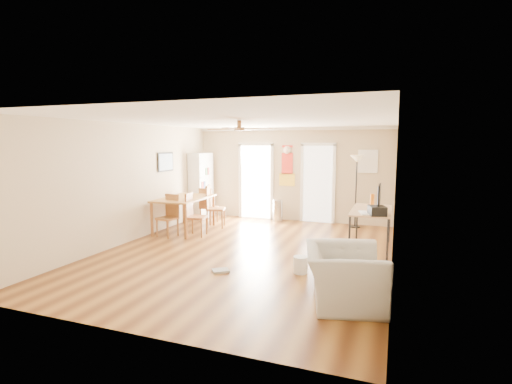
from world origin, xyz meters
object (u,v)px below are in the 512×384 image
at_px(bookshelf, 201,186).
at_px(dining_chair_right_b, 197,215).
at_px(printer, 377,211).
at_px(armchair, 344,276).
at_px(wastebasket_a, 334,252).
at_px(dining_table, 185,214).
at_px(dining_chair_near, 167,216).
at_px(torchiere_lamp, 356,192).
at_px(wastebasket_b, 301,265).
at_px(computer_desk, 371,229).
at_px(trash_can, 278,211).
at_px(dining_chair_far, 209,205).
at_px(dining_chair_right_a, 216,207).

xyz_separation_m(bookshelf, dining_chair_right_b, (0.94, -1.98, -0.44)).
xyz_separation_m(printer, armchair, (-0.30, -2.32, -0.53)).
xyz_separation_m(printer, wastebasket_a, (-0.72, -0.38, -0.77)).
bearing_deg(dining_table, printer, -9.46).
height_order(dining_chair_near, torchiere_lamp, torchiere_lamp).
bearing_deg(wastebasket_b, computer_desk, 62.55).
relative_size(dining_chair_near, trash_can, 1.61).
bearing_deg(computer_desk, dining_chair_far, 163.81).
bearing_deg(armchair, trash_can, 12.79).
xyz_separation_m(dining_chair_right_a, torchiere_lamp, (3.40, 1.21, 0.39)).
xyz_separation_m(dining_chair_right_b, dining_chair_far, (-0.43, 1.47, -0.02)).
bearing_deg(computer_desk, dining_table, 177.88).
distance_m(torchiere_lamp, printer, 2.70).
bearing_deg(wastebasket_a, dining_chair_right_b, 167.01).
distance_m(dining_chair_right_a, trash_can, 1.83).
xyz_separation_m(dining_chair_right_b, armchair, (3.75, -2.71, -0.12)).
height_order(wastebasket_b, armchair, armchair).
relative_size(dining_chair_right_a, wastebasket_b, 3.82).
bearing_deg(dining_chair_far, armchair, 140.53).
distance_m(computer_desk, wastebasket_a, 1.17).
xyz_separation_m(bookshelf, dining_chair_far, (0.51, -0.51, -0.47)).
xyz_separation_m(bookshelf, wastebasket_a, (4.27, -2.75, -0.80)).
xyz_separation_m(bookshelf, computer_desk, (4.86, -1.77, -0.53)).
relative_size(dining_table, torchiere_lamp, 0.89).
bearing_deg(bookshelf, armchair, -61.16).
height_order(dining_chair_right_a, armchair, dining_chair_right_a).
distance_m(printer, wastebasket_a, 1.12).
bearing_deg(torchiere_lamp, computer_desk, -75.81).
height_order(dining_chair_right_a, wastebasket_b, dining_chair_right_a).
bearing_deg(dining_chair_right_a, wastebasket_a, -134.73).
height_order(dining_table, computer_desk, dining_table).
xyz_separation_m(dining_chair_near, trash_can, (1.91, 2.57, -0.18)).
height_order(dining_chair_right_b, trash_can, dining_chair_right_b).
distance_m(dining_table, trash_can, 2.65).
relative_size(bookshelf, printer, 5.57).
distance_m(bookshelf, dining_table, 1.74).
height_order(printer, armchair, printer).
xyz_separation_m(dining_chair_right_a, dining_chair_near, (-0.61, -1.31, -0.05)).
bearing_deg(dining_chair_right_a, armchair, -151.37).
height_order(torchiere_lamp, armchair, torchiere_lamp).
distance_m(bookshelf, dining_chair_near, 2.35).
relative_size(bookshelf, wastebasket_a, 6.64).
relative_size(dining_chair_near, wastebasket_a, 3.42).
relative_size(bookshelf, dining_chair_near, 1.94).
bearing_deg(dining_table, wastebasket_b, -31.22).
height_order(wastebasket_a, armchair, armchair).
distance_m(dining_chair_far, trash_can, 1.92).
height_order(bookshelf, dining_chair_right_a, bookshelf).
height_order(dining_chair_right_b, dining_chair_near, dining_chair_right_b).
relative_size(dining_chair_far, armchair, 0.82).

